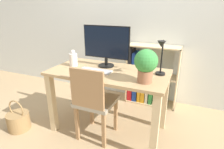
{
  "coord_description": "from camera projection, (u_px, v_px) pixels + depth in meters",
  "views": [
    {
      "loc": [
        0.79,
        -1.76,
        1.42
      ],
      "look_at": [
        0.0,
        0.1,
        0.67
      ],
      "focal_mm": 30.0,
      "sensor_mm": 36.0,
      "label": 1
    }
  ],
  "objects": [
    {
      "name": "vase",
      "position": [
        73.0,
        59.0,
        2.19
      ],
      "size": [
        0.09,
        0.09,
        0.19
      ],
      "color": "silver",
      "rests_on": "desk"
    },
    {
      "name": "keyboard",
      "position": [
        95.0,
        71.0,
        2.03
      ],
      "size": [
        0.36,
        0.12,
        0.02
      ],
      "color": "#B2B2B7",
      "rests_on": "desk"
    },
    {
      "name": "bookshelf",
      "position": [
        144.0,
        79.0,
        2.84
      ],
      "size": [
        0.74,
        0.28,
        0.89
      ],
      "color": "#D8BC8C",
      "rests_on": "ground_plane"
    },
    {
      "name": "potted_plant",
      "position": [
        146.0,
        64.0,
        1.69
      ],
      "size": [
        0.22,
        0.22,
        0.31
      ],
      "color": "#9E6647",
      "rests_on": "desk"
    },
    {
      "name": "basket",
      "position": [
        18.0,
        121.0,
        2.25
      ],
      "size": [
        0.26,
        0.26,
        0.39
      ],
      "color": "#997547",
      "rests_on": "ground_plane"
    },
    {
      "name": "desk",
      "position": [
        108.0,
        83.0,
        2.09
      ],
      "size": [
        1.29,
        0.67,
        0.74
      ],
      "color": "tan",
      "rests_on": "ground_plane"
    },
    {
      "name": "desk_lamp",
      "position": [
        161.0,
        55.0,
        1.82
      ],
      "size": [
        0.1,
        0.19,
        0.37
      ],
      "color": "black",
      "rests_on": "desk"
    },
    {
      "name": "wall_back",
      "position": [
        137.0,
        14.0,
        2.74
      ],
      "size": [
        8.0,
        0.05,
        2.6
      ],
      "color": "silver",
      "rests_on": "ground_plane"
    },
    {
      "name": "monitor",
      "position": [
        106.0,
        44.0,
        2.12
      ],
      "size": [
        0.56,
        0.18,
        0.47
      ],
      "color": "black",
      "rests_on": "desk"
    },
    {
      "name": "ground_plane",
      "position": [
        109.0,
        128.0,
        2.3
      ],
      "size": [
        10.0,
        10.0,
        0.0
      ],
      "primitive_type": "plane",
      "color": "tan"
    },
    {
      "name": "chair",
      "position": [
        94.0,
        100.0,
        1.98
      ],
      "size": [
        0.4,
        0.4,
        0.86
      ],
      "rotation": [
        0.0,
        0.0,
        0.02
      ],
      "color": "#9E937F",
      "rests_on": "ground_plane"
    }
  ]
}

